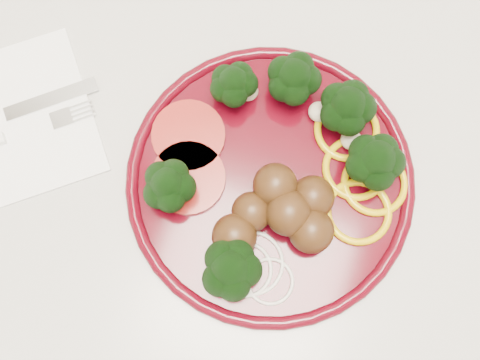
% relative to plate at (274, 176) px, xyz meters
% --- Properties ---
extents(counter, '(2.40, 0.60, 0.90)m').
position_rel_plate_xyz_m(counter, '(0.15, 0.00, -0.47)').
color(counter, silver).
rests_on(counter, ground).
extents(plate, '(0.30, 0.30, 0.07)m').
position_rel_plate_xyz_m(plate, '(0.00, 0.00, 0.00)').
color(plate, '#41030D').
rests_on(plate, counter).
extents(napkin, '(0.24, 0.24, 0.00)m').
position_rel_plate_xyz_m(napkin, '(-0.29, -0.03, -0.02)').
color(napkin, white).
rests_on(napkin, counter).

